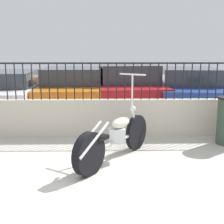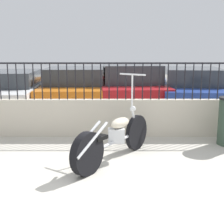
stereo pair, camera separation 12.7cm
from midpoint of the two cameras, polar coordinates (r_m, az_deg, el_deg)
ground_plane at (r=4.11m, az=-2.63°, el=-15.82°), size 40.00×40.00×0.00m
low_wall at (r=6.82m, az=-1.54°, el=-1.06°), size 8.09×0.18×0.81m
fence_railing at (r=6.68m, az=-1.59°, el=6.76°), size 8.09×0.04×0.79m
motorcycle_silver at (r=5.21m, az=0.47°, el=-5.07°), size 1.31×1.84×1.46m
car_white at (r=9.59m, az=-17.70°, el=3.55°), size 2.02×4.47×1.27m
car_orange at (r=9.71m, az=-6.27°, el=4.24°), size 1.98×4.31×1.34m
car_red at (r=9.69m, az=3.67°, el=4.48°), size 2.05×4.25×1.43m
car_blue at (r=9.86m, az=14.58°, el=4.03°), size 2.29×4.55×1.33m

